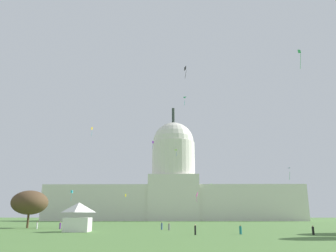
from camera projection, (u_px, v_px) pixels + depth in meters
capitol_building at (174, 189)px, 198.53m from camera, size 148.06×27.37×68.52m
event_tent at (78, 217)px, 68.90m from camera, size 5.50×5.66×5.86m
tree_west_far at (30, 203)px, 89.12m from camera, size 12.78×13.23×9.67m
person_white_edge_west at (37, 225)px, 83.24m from camera, size 0.46×0.46×1.72m
person_black_back_left at (195, 230)px, 57.86m from camera, size 0.40×0.40×1.79m
person_black_mid_left at (313, 231)px, 58.07m from camera, size 0.40×0.40×1.57m
person_purple_front_left at (60, 226)px, 81.94m from camera, size 0.59×0.59×1.70m
person_denim_lawn_far_right at (162, 226)px, 78.71m from camera, size 0.47×0.47×1.68m
person_grey_front_center at (169, 227)px, 75.60m from camera, size 0.62×0.62×1.60m
person_teal_front_right at (241, 230)px, 59.68m from camera, size 0.57×0.57×1.58m
kite_lime_mid at (176, 150)px, 131.26m from camera, size 1.36×1.35×2.57m
kite_magenta_low at (197, 195)px, 111.73m from camera, size 0.76×1.04×3.42m
kite_green_mid at (300, 55)px, 65.77m from camera, size 0.58×0.37×4.25m
kite_yellow_low at (126, 195)px, 169.56m from camera, size 0.77×0.84×1.23m
kite_turquoise_high at (183, 99)px, 96.52m from camera, size 1.17×1.34×2.37m
kite_white_low at (212, 185)px, 135.72m from camera, size 1.45×1.13×0.33m
kite_black_mid at (185, 70)px, 69.55m from camera, size 0.47×0.78×2.77m
kite_blue_low at (288, 170)px, 91.42m from camera, size 1.14×1.56×2.86m
kite_violet_high at (153, 143)px, 180.86m from camera, size 0.94×0.51×4.11m
kite_cyan_low at (72, 192)px, 136.59m from camera, size 0.97×1.01×4.23m
kite_gold_high at (92, 129)px, 137.26m from camera, size 0.58×1.21×4.11m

